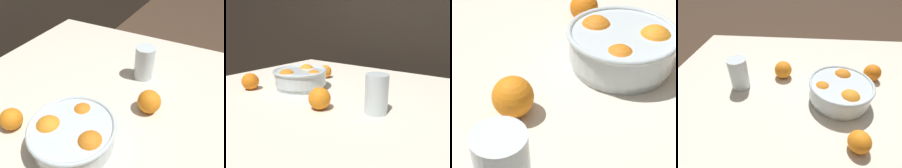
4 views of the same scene
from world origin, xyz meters
TOP-DOWN VIEW (x-y plane):
  - dining_table at (0.00, 0.00)m, footprint 1.27×1.17m
  - fruit_bowl at (-0.13, -0.01)m, footprint 0.24×0.24m
  - juice_glass at (0.27, -0.06)m, footprint 0.08×0.08m
  - orange_loose_near_bowl at (-0.16, 0.20)m, footprint 0.07×0.07m
  - orange_loose_front at (0.10, -0.14)m, footprint 0.08×0.08m

SIDE VIEW (x-z plane):
  - dining_table at x=0.00m, z-range 0.29..1.01m
  - orange_loose_near_bowl at x=-0.16m, z-range 0.71..0.78m
  - orange_loose_front at x=0.10m, z-range 0.71..0.79m
  - fruit_bowl at x=-0.13m, z-range 0.72..0.81m
  - juice_glass at x=0.27m, z-range 0.71..0.84m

